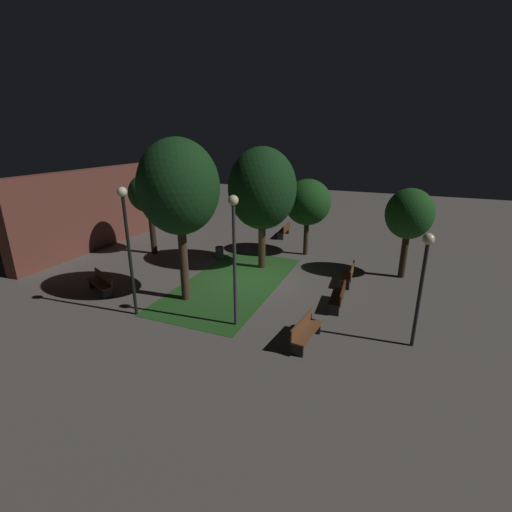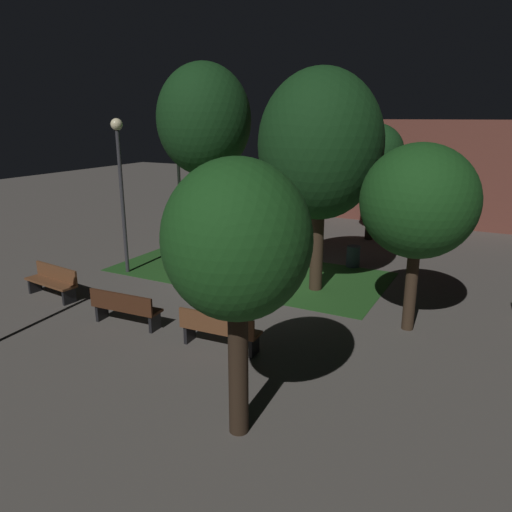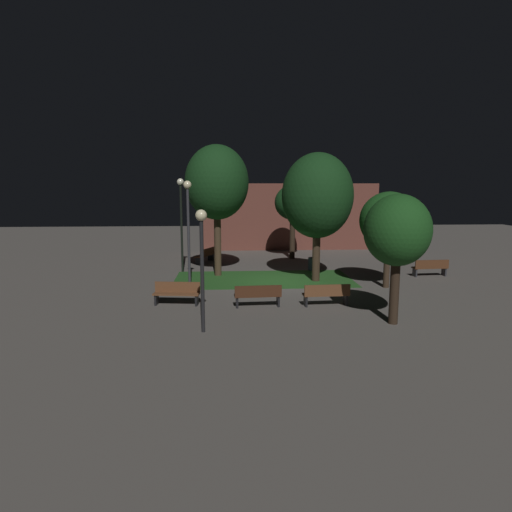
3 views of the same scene
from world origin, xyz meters
name	(u,v)px [view 3 (image 3 of 3)]	position (x,y,z in m)	size (l,w,h in m)	color
ground_plane	(279,282)	(0.00, 0.00, 0.00)	(60.00, 60.00, 0.00)	#56514C
grass_lawn	(263,279)	(-0.73, 0.68, 0.01)	(8.80, 4.28, 0.01)	#23511E
bench_corner	(258,295)	(-1.33, -4.44, 0.48)	(1.82, 0.58, 0.88)	#422314
bench_back_row	(326,294)	(1.33, -4.44, 0.48)	(1.82, 0.58, 0.88)	brown
bench_lawn_edge	(177,293)	(-4.48, -3.86, 0.48)	(1.84, 0.69, 0.88)	brown
bench_front_left	(430,267)	(7.89, 0.86, 0.48)	(1.83, 0.60, 0.88)	#512D19
bench_by_lamp	(206,255)	(-3.84, 5.66, 0.48)	(1.17, 1.84, 0.88)	#512D19
tree_near_wall	(217,183)	(-3.02, 1.78, 4.75)	(3.22, 3.22, 6.67)	#423021
tree_tall_center	(317,196)	(1.81, 0.16, 4.13)	(3.41, 3.41, 6.18)	#38281C
tree_back_left	(389,221)	(4.76, -1.43, 3.06)	(2.61, 2.61, 4.37)	#38281C
tree_left_canopy	(293,203)	(1.57, 6.88, 3.50)	(2.28, 2.28, 4.66)	#2D2116
tree_right_canopy	(397,231)	(3.13, -6.74, 3.15)	(2.20, 2.20, 4.38)	#2D2116
lamp_post_path_center	(181,210)	(-4.96, 2.83, 3.35)	(0.36, 0.36, 5.00)	black
lamp_post_near_wall	(188,217)	(-4.22, -1.15, 3.26)	(0.36, 0.36, 4.85)	#333338
lamp_post_plaza_east	(202,248)	(-3.26, -7.24, 2.72)	(0.36, 0.36, 3.92)	black
trash_bin	(312,264)	(2.12, 2.84, 0.36)	(0.45, 0.45, 0.72)	#2D3842
building_wall_backdrop	(290,217)	(1.98, 10.92, 2.38)	(12.60, 0.80, 4.76)	brown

